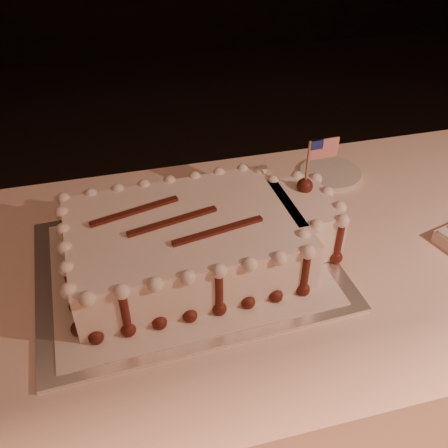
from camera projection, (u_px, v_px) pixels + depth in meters
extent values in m
cube|color=#FFDAC5|center=(238.00, 366.00, 1.28)|extent=(2.40, 0.80, 0.75)
cube|color=white|center=(187.00, 264.00, 1.03)|extent=(0.62, 0.48, 0.01)
cube|color=white|center=(186.00, 262.00, 1.03)|extent=(0.55, 0.43, 0.00)
cube|color=white|center=(185.00, 242.00, 0.99)|extent=(0.46, 0.32, 0.11)
cube|color=white|center=(304.00, 219.00, 1.05)|extent=(0.11, 0.18, 0.11)
sphere|color=#571E15|center=(96.00, 337.00, 0.86)|extent=(0.03, 0.03, 0.03)
sphere|color=#571E15|center=(128.00, 329.00, 0.88)|extent=(0.03, 0.03, 0.03)
sphere|color=#571E15|center=(159.00, 322.00, 0.89)|extent=(0.03, 0.03, 0.03)
sphere|color=#571E15|center=(190.00, 315.00, 0.90)|extent=(0.03, 0.03, 0.03)
sphere|color=#571E15|center=(219.00, 309.00, 0.91)|extent=(0.03, 0.03, 0.03)
sphere|color=#571E15|center=(248.00, 302.00, 0.93)|extent=(0.03, 0.03, 0.03)
sphere|color=#571E15|center=(276.00, 296.00, 0.94)|extent=(0.03, 0.03, 0.03)
sphere|color=#571E15|center=(303.00, 289.00, 0.95)|extent=(0.03, 0.03, 0.03)
sphere|color=#571E15|center=(298.00, 273.00, 0.99)|extent=(0.03, 0.03, 0.03)
sphere|color=#571E15|center=(311.00, 263.00, 1.01)|extent=(0.03, 0.03, 0.03)
sphere|color=#571E15|center=(336.00, 257.00, 1.03)|extent=(0.03, 0.03, 0.03)
sphere|color=#571E15|center=(333.00, 244.00, 1.06)|extent=(0.03, 0.03, 0.03)
sphere|color=#571E15|center=(322.00, 228.00, 1.10)|extent=(0.03, 0.03, 0.03)
sphere|color=#571E15|center=(311.00, 214.00, 1.14)|extent=(0.03, 0.03, 0.03)
sphere|color=#571E15|center=(293.00, 212.00, 1.15)|extent=(0.03, 0.03, 0.03)
sphere|color=#571E15|center=(271.00, 216.00, 1.14)|extent=(0.03, 0.03, 0.03)
sphere|color=#571E15|center=(258.00, 207.00, 1.16)|extent=(0.03, 0.03, 0.03)
sphere|color=#571E15|center=(242.00, 204.00, 1.17)|extent=(0.03, 0.03, 0.03)
sphere|color=#571E15|center=(219.00, 208.00, 1.16)|extent=(0.03, 0.03, 0.03)
sphere|color=#571E15|center=(196.00, 212.00, 1.15)|extent=(0.03, 0.03, 0.03)
sphere|color=#571E15|center=(173.00, 216.00, 1.14)|extent=(0.03, 0.03, 0.03)
sphere|color=#571E15|center=(148.00, 221.00, 1.12)|extent=(0.03, 0.03, 0.03)
sphere|color=#571E15|center=(124.00, 225.00, 1.11)|extent=(0.03, 0.03, 0.03)
sphere|color=#571E15|center=(98.00, 230.00, 1.10)|extent=(0.03, 0.03, 0.03)
sphere|color=#571E15|center=(72.00, 235.00, 1.08)|extent=(0.03, 0.03, 0.03)
sphere|color=#571E15|center=(71.00, 249.00, 1.05)|extent=(0.03, 0.03, 0.03)
sphere|color=#571E15|center=(72.00, 267.00, 1.00)|extent=(0.03, 0.03, 0.03)
sphere|color=#571E15|center=(74.00, 285.00, 0.96)|extent=(0.03, 0.03, 0.03)
sphere|color=#571E15|center=(76.00, 306.00, 0.92)|extent=(0.03, 0.03, 0.03)
sphere|color=#571E15|center=(78.00, 329.00, 0.88)|extent=(0.03, 0.03, 0.03)
sphere|color=white|center=(87.00, 299.00, 0.80)|extent=(0.03, 0.03, 0.03)
sphere|color=white|center=(121.00, 292.00, 0.82)|extent=(0.03, 0.03, 0.03)
sphere|color=white|center=(155.00, 284.00, 0.83)|extent=(0.03, 0.03, 0.03)
sphere|color=white|center=(187.00, 278.00, 0.84)|extent=(0.03, 0.03, 0.03)
sphere|color=white|center=(219.00, 271.00, 0.86)|extent=(0.03, 0.03, 0.03)
sphere|color=white|center=(249.00, 264.00, 0.87)|extent=(0.03, 0.03, 0.03)
sphere|color=white|center=(279.00, 258.00, 0.88)|extent=(0.03, 0.03, 0.03)
sphere|color=white|center=(308.00, 252.00, 0.90)|extent=(0.03, 0.03, 0.03)
sphere|color=white|center=(303.00, 236.00, 0.93)|extent=(0.03, 0.03, 0.03)
sphere|color=white|center=(316.00, 226.00, 0.95)|extent=(0.03, 0.03, 0.03)
sphere|color=white|center=(343.00, 221.00, 0.97)|extent=(0.03, 0.03, 0.03)
sphere|color=white|center=(340.00, 208.00, 1.00)|extent=(0.03, 0.03, 0.03)
sphere|color=white|center=(327.00, 193.00, 1.04)|extent=(0.03, 0.03, 0.03)
sphere|color=white|center=(316.00, 179.00, 1.09)|extent=(0.03, 0.03, 0.03)
sphere|color=white|center=(297.00, 177.00, 1.09)|extent=(0.03, 0.03, 0.03)
sphere|color=white|center=(273.00, 181.00, 1.08)|extent=(0.03, 0.03, 0.03)
sphere|color=white|center=(260.00, 173.00, 1.11)|extent=(0.03, 0.03, 0.03)
sphere|color=white|center=(243.00, 169.00, 1.12)|extent=(0.03, 0.03, 0.03)
sphere|color=white|center=(219.00, 173.00, 1.10)|extent=(0.03, 0.03, 0.03)
sphere|color=white|center=(195.00, 177.00, 1.09)|extent=(0.03, 0.03, 0.03)
sphere|color=white|center=(170.00, 182.00, 1.08)|extent=(0.03, 0.03, 0.03)
sphere|color=white|center=(144.00, 186.00, 1.06)|extent=(0.03, 0.03, 0.03)
sphere|color=white|center=(118.00, 190.00, 1.05)|extent=(0.03, 0.03, 0.03)
sphere|color=white|center=(91.00, 194.00, 1.04)|extent=(0.03, 0.03, 0.03)
sphere|color=white|center=(64.00, 199.00, 1.03)|extent=(0.03, 0.03, 0.03)
sphere|color=white|center=(62.00, 213.00, 0.99)|extent=(0.03, 0.03, 0.03)
sphere|color=white|center=(63.00, 230.00, 0.95)|extent=(0.03, 0.03, 0.03)
sphere|color=white|center=(65.00, 248.00, 0.90)|extent=(0.03, 0.03, 0.03)
sphere|color=white|center=(66.00, 268.00, 0.86)|extent=(0.03, 0.03, 0.03)
sphere|color=white|center=(68.00, 291.00, 0.82)|extent=(0.03, 0.03, 0.03)
cylinder|color=#571E15|center=(125.00, 312.00, 0.85)|extent=(0.01, 0.01, 0.10)
sphere|color=#571E15|center=(128.00, 329.00, 0.87)|extent=(0.03, 0.03, 0.03)
cylinder|color=#571E15|center=(219.00, 291.00, 0.89)|extent=(0.01, 0.01, 0.10)
sphere|color=#571E15|center=(219.00, 308.00, 0.91)|extent=(0.03, 0.03, 0.03)
cylinder|color=#571E15|center=(305.00, 272.00, 0.93)|extent=(0.01, 0.01, 0.10)
sphere|color=#571E15|center=(303.00, 288.00, 0.95)|extent=(0.03, 0.03, 0.03)
cylinder|color=#571E15|center=(339.00, 240.00, 1.00)|extent=(0.01, 0.01, 0.10)
sphere|color=#571E15|center=(336.00, 256.00, 1.02)|extent=(0.03, 0.03, 0.03)
cylinder|color=#571E15|center=(313.00, 198.00, 1.12)|extent=(0.01, 0.01, 0.10)
sphere|color=#571E15|center=(311.00, 213.00, 1.14)|extent=(0.03, 0.03, 0.03)
cylinder|color=#571E15|center=(259.00, 191.00, 1.14)|extent=(0.01, 0.01, 0.10)
sphere|color=#571E15|center=(258.00, 206.00, 1.16)|extent=(0.03, 0.03, 0.03)
cylinder|color=#571E15|center=(195.00, 196.00, 1.12)|extent=(0.01, 0.01, 0.10)
sphere|color=#571E15|center=(196.00, 211.00, 1.15)|extent=(0.03, 0.03, 0.03)
cylinder|color=#571E15|center=(121.00, 209.00, 1.08)|extent=(0.01, 0.01, 0.10)
sphere|color=#571E15|center=(123.00, 224.00, 1.11)|extent=(0.03, 0.03, 0.03)
cylinder|color=#571E15|center=(66.00, 233.00, 1.02)|extent=(0.01, 0.01, 0.10)
sphere|color=#571E15|center=(70.00, 248.00, 1.04)|extent=(0.03, 0.03, 0.03)
cylinder|color=#571E15|center=(72.00, 289.00, 0.89)|extent=(0.01, 0.01, 0.10)
sphere|color=#571E15|center=(76.00, 305.00, 0.92)|extent=(0.03, 0.03, 0.03)
cube|color=#571E15|center=(135.00, 211.00, 0.98)|extent=(0.18, 0.06, 0.01)
cube|color=#571E15|center=(173.00, 221.00, 0.95)|extent=(0.18, 0.05, 0.01)
cube|color=#571E15|center=(218.00, 231.00, 0.93)|extent=(0.18, 0.05, 0.01)
sphere|color=#571E15|center=(305.00, 186.00, 1.04)|extent=(0.03, 0.03, 0.03)
cylinder|color=#A96E48|center=(307.00, 169.00, 1.02)|extent=(0.00, 0.00, 0.13)
cube|color=red|center=(324.00, 149.00, 1.00)|extent=(0.06, 0.01, 0.04)
cube|color=navy|center=(317.00, 145.00, 0.99)|extent=(0.03, 0.01, 0.02)
cylinder|color=silver|center=(330.00, 173.00, 1.30)|extent=(0.16, 0.16, 0.01)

